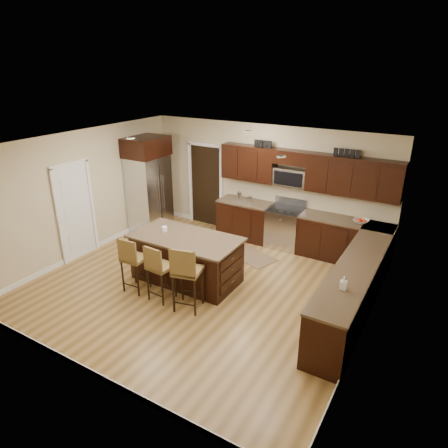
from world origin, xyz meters
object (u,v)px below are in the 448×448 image
Objects in this scene: island at (187,260)px; stool_right at (186,272)px; stool_mid at (158,267)px; refrigerator at (149,184)px; stool_left at (132,259)px; range at (285,227)px.

stool_right is at bearing -54.74° from island.
refrigerator is at bearing 136.34° from stool_mid.
range is at bearing 59.76° from stool_left.
stool_left is at bearing -176.26° from stool_mid.
stool_mid is at bearing -3.41° from stool_left.
island is at bearing 51.57° from stool_left.
refrigerator is (-2.25, 1.61, 0.77)m from island.
range is 3.41m from stool_mid.
refrigerator is at bearing 125.71° from stool_right.
island is 1.94× the size of stool_left.
stool_right is (-0.44, -3.25, 0.28)m from range.
stool_mid is (-1.04, -3.25, 0.20)m from range.
stool_mid reaches higher than island.
island is at bearing -35.51° from refrigerator.
stool_right is (0.60, -0.01, 0.08)m from stool_mid.
stool_right is (0.61, -0.85, 0.32)m from island.
range is 0.92× the size of stool_right.
stool_left is 0.46× the size of refrigerator.
range is at bearing 13.54° from refrigerator.
range reaches higher than island.
island is at bearing 112.00° from stool_right.
range is 3.47m from refrigerator.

